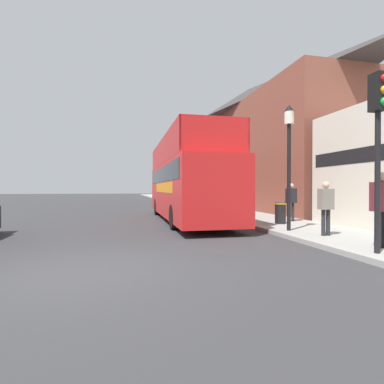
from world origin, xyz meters
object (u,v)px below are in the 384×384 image
at_px(lamp_post_second, 212,162).
at_px(lamp_post_nearest, 289,143).
at_px(tour_bus, 185,185).
at_px(pedestrian_nearest, 382,202).
at_px(pedestrian_second, 326,203).
at_px(pedestrian_third, 291,198).
at_px(litter_bin, 280,212).
at_px(traffic_signal, 379,122).
at_px(parked_car_ahead_of_bus, 172,200).

bearing_deg(lamp_post_second, lamp_post_nearest, -89.13).
relative_size(tour_bus, pedestrian_nearest, 6.04).
bearing_deg(lamp_post_nearest, pedestrian_nearest, -81.30).
xyz_separation_m(pedestrian_second, pedestrian_third, (1.21, 3.87, 0.01)).
distance_m(lamp_post_second, litter_bin, 7.13).
distance_m(traffic_signal, lamp_post_second, 12.24).
distance_m(lamp_post_nearest, litter_bin, 3.28).
distance_m(pedestrian_nearest, traffic_signal, 1.98).
bearing_deg(lamp_post_nearest, parked_car_ahead_of_bus, 96.97).
bearing_deg(traffic_signal, pedestrian_nearest, 39.14).
distance_m(parked_car_ahead_of_bus, pedestrian_nearest, 17.59).
distance_m(parked_car_ahead_of_bus, lamp_post_second, 6.42).
height_order(parked_car_ahead_of_bus, lamp_post_nearest, lamp_post_nearest).
distance_m(pedestrian_second, lamp_post_second, 9.99).
distance_m(pedestrian_third, lamp_post_second, 6.50).
distance_m(traffic_signal, litter_bin, 6.26).
bearing_deg(pedestrian_nearest, litter_bin, 87.08).
bearing_deg(parked_car_ahead_of_bus, litter_bin, -81.34).
distance_m(pedestrian_second, pedestrian_third, 4.06).
bearing_deg(lamp_post_second, pedestrian_nearest, -86.91).
relative_size(lamp_post_nearest, litter_bin, 5.01).
height_order(parked_car_ahead_of_bus, lamp_post_second, lamp_post_second).
xyz_separation_m(tour_bus, parked_car_ahead_of_bus, (0.76, 8.64, -1.10)).
distance_m(pedestrian_nearest, litter_bin, 5.25).
xyz_separation_m(pedestrian_nearest, pedestrian_third, (1.19, 5.88, -0.10)).
height_order(tour_bus, lamp_post_second, lamp_post_second).
distance_m(tour_bus, traffic_signal, 9.67).
xyz_separation_m(lamp_post_nearest, litter_bin, (0.77, 1.90, -2.57)).
distance_m(parked_car_ahead_of_bus, pedestrian_second, 15.59).
height_order(pedestrian_second, pedestrian_third, pedestrian_third).
bearing_deg(traffic_signal, lamp_post_second, 90.23).
height_order(tour_bus, pedestrian_nearest, tour_bus).
bearing_deg(parked_car_ahead_of_bus, lamp_post_nearest, -85.91).
xyz_separation_m(pedestrian_third, lamp_post_nearest, (-1.70, -2.58, 2.01)).
height_order(lamp_post_nearest, litter_bin, lamp_post_nearest).
height_order(pedestrian_nearest, litter_bin, pedestrian_nearest).
distance_m(lamp_post_nearest, lamp_post_second, 8.46).
relative_size(lamp_post_second, litter_bin, 5.15).
relative_size(traffic_signal, lamp_post_nearest, 0.93).
distance_m(parked_car_ahead_of_bus, lamp_post_nearest, 14.45).
bearing_deg(tour_bus, pedestrian_third, -33.57).
bearing_deg(litter_bin, parked_car_ahead_of_bus, 101.54).
bearing_deg(tour_bus, lamp_post_nearest, -64.36).
height_order(parked_car_ahead_of_bus, pedestrian_third, pedestrian_third).
bearing_deg(parked_car_ahead_of_bus, pedestrian_second, -84.71).
bearing_deg(litter_bin, tour_bus, 132.17).
relative_size(tour_bus, litter_bin, 12.92).
height_order(pedestrian_third, lamp_post_second, lamp_post_second).
relative_size(tour_bus, lamp_post_second, 2.51).
bearing_deg(pedestrian_third, lamp_post_nearest, -123.36).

